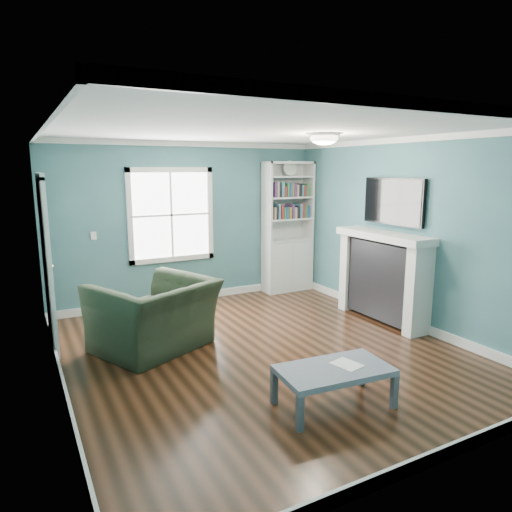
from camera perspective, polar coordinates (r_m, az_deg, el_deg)
name	(u,v)px	position (r m, az deg, el deg)	size (l,w,h in m)	color
floor	(263,351)	(5.64, 0.87, -11.83)	(5.00, 5.00, 0.00)	black
room_walls	(263,222)	(5.24, 0.92, 4.33)	(5.00, 5.00, 5.00)	#37636D
trim	(263,251)	(5.29, 0.91, 0.62)	(4.50, 5.00, 2.60)	white
window	(171,215)	(7.42, -10.54, 5.05)	(1.40, 0.06, 1.50)	white
bookshelf	(287,240)	(8.18, 3.94, 2.03)	(0.90, 0.35, 2.31)	silver
fireplace	(383,278)	(6.79, 15.59, -2.66)	(0.44, 1.58, 1.30)	black
tv	(394,201)	(6.72, 16.81, 6.54)	(0.06, 1.10, 0.65)	black
door	(46,262)	(6.06, -24.73, -0.64)	(0.12, 0.98, 2.17)	silver
ceiling_fixture	(324,138)	(5.79, 8.52, 14.43)	(0.38, 0.38, 0.15)	white
light_switch	(94,236)	(7.18, -19.63, 2.41)	(0.08, 0.01, 0.12)	white
recliner	(154,304)	(5.67, -12.62, -5.88)	(1.30, 0.85, 1.14)	black
coffee_table	(334,373)	(4.40, 9.74, -14.16)	(1.09, 0.66, 0.38)	#434951
paper_sheet	(347,364)	(4.46, 11.28, -13.13)	(0.21, 0.26, 0.00)	white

